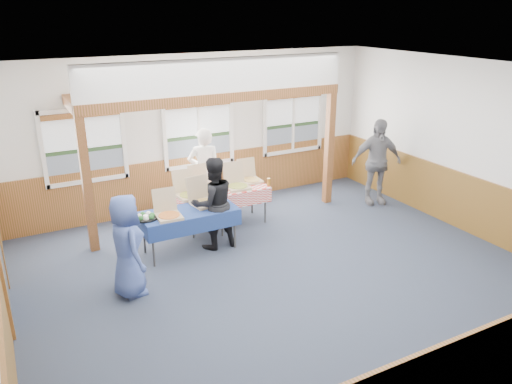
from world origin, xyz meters
TOP-DOWN VIEW (x-y plane):
  - floor at (0.00, 0.00)m, footprint 8.00×8.00m
  - ceiling at (0.00, 0.00)m, footprint 8.00×8.00m
  - wall_back at (0.00, 3.50)m, footprint 8.00×0.00m
  - wall_front at (0.00, -3.50)m, footprint 8.00×0.00m
  - wall_right at (4.00, 0.00)m, footprint 0.00×8.00m
  - wainscot_back at (0.00, 3.48)m, footprint 7.98×0.05m
  - wainscot_front at (0.00, -3.48)m, footprint 7.98×0.05m
  - wainscot_left at (-3.98, 0.00)m, footprint 0.05×6.98m
  - wainscot_right at (3.98, 0.00)m, footprint 0.05×6.98m
  - window_left at (-2.30, 3.46)m, footprint 1.56×0.10m
  - window_mid at (0.00, 3.46)m, footprint 1.56×0.10m
  - window_right at (2.30, 3.46)m, footprint 1.56×0.10m
  - post_left at (-2.50, 2.30)m, footprint 0.15×0.15m
  - post_right at (2.50, 2.30)m, footprint 0.15×0.15m
  - cross_beam at (0.00, 2.30)m, footprint 5.15×0.18m
  - table_left at (-1.00, 1.48)m, footprint 1.81×1.30m
  - table_right at (-0.01, 2.21)m, footprint 1.80×1.02m
  - pizza_box_a at (-1.40, 1.37)m, footprint 0.42×0.51m
  - pizza_box_b at (-0.66, 1.64)m, footprint 0.49×0.57m
  - pizza_box_c at (-0.77, 2.12)m, footprint 0.46×0.54m
  - pizza_box_d at (-0.37, 2.41)m, footprint 0.44×0.52m
  - pizza_box_e at (0.24, 2.14)m, footprint 0.46×0.55m
  - pizza_box_f at (0.64, 2.36)m, footprint 0.40×0.49m
  - veggie_tray at (-1.75, 1.48)m, footprint 0.39×0.39m
  - drink_glass at (0.84, 1.96)m, footprint 0.07×0.07m
  - woman_white at (-0.12, 2.93)m, footprint 0.75×0.59m
  - woman_black at (-0.56, 1.43)m, footprint 0.81×0.63m
  - man_blue at (-2.30, 0.57)m, footprint 0.58×0.82m
  - person_grey at (3.38, 1.78)m, footprint 1.18×0.77m

SIDE VIEW (x-z plane):
  - floor at x=0.00m, z-range 0.00..0.00m
  - wainscot_back at x=0.00m, z-range 0.00..1.10m
  - wainscot_front at x=0.00m, z-range 0.00..1.10m
  - wainscot_left at x=-3.98m, z-range 0.00..1.10m
  - wainscot_right at x=3.98m, z-range 0.00..1.10m
  - table_left at x=-1.00m, z-range 0.32..1.07m
  - table_right at x=-0.01m, z-range 0.32..1.07m
  - man_blue at x=-2.30m, z-range 0.00..1.57m
  - veggie_tray at x=-1.75m, z-range 0.74..0.83m
  - pizza_box_f at x=0.64m, z-range 0.61..1.04m
  - pizza_box_d at x=-0.37m, z-range 0.61..1.04m
  - pizza_box_a at x=-1.40m, z-range 0.60..1.04m
  - pizza_box_c at x=-0.77m, z-range 0.60..1.05m
  - pizza_box_e at x=0.24m, z-range 0.60..1.05m
  - pizza_box_b at x=-0.66m, z-range 0.59..1.06m
  - woman_black at x=-0.56m, z-range 0.00..1.66m
  - drink_glass at x=0.84m, z-range 0.76..0.91m
  - woman_white at x=-0.12m, z-range 0.00..1.81m
  - person_grey at x=3.38m, z-range 0.00..1.87m
  - post_left at x=-2.50m, z-range 0.00..2.40m
  - post_right at x=2.50m, z-range 0.00..2.40m
  - wall_back at x=0.00m, z-range -2.40..5.60m
  - wall_front at x=0.00m, z-range -2.40..5.60m
  - wall_right at x=4.00m, z-range -2.40..5.60m
  - window_left at x=-2.30m, z-range 0.95..2.41m
  - window_mid at x=0.00m, z-range 0.95..2.41m
  - window_right at x=2.30m, z-range 0.95..2.41m
  - cross_beam at x=0.00m, z-range 2.40..2.58m
  - ceiling at x=0.00m, z-range 3.20..3.20m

